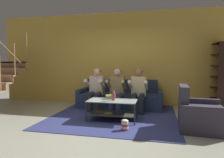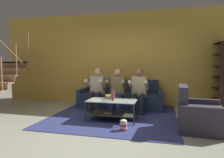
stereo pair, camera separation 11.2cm
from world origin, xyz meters
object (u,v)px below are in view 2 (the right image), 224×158
vase (113,96)px  person_seated_left (96,88)px  coffee_table (112,107)px  book_stack (110,97)px  person_seated_middle (117,88)px  popcorn_tub (124,125)px  couch (121,98)px  armchair (199,115)px  person_seated_right (139,89)px  bookshelf (222,81)px

vase → person_seated_left: bearing=126.6°
coffee_table → book_stack: 0.25m
person_seated_middle → popcorn_tub: (0.47, -1.53, -0.52)m
couch → coffee_table: size_ratio=2.21×
couch → armchair: size_ratio=2.44×
vase → popcorn_tub: size_ratio=1.07×
person_seated_right → person_seated_left: bearing=-180.0°
coffee_table → book_stack: bearing=119.5°
person_seated_middle → book_stack: person_seated_middle is taller
person_seated_right → popcorn_tub: bearing=-94.3°
vase → popcorn_tub: (0.35, -0.57, -0.47)m
person_seated_right → couch: bearing=138.7°
bookshelf → armchair: 2.12m
couch → popcorn_tub: (0.47, -2.05, -0.16)m
armchair → popcorn_tub: (-1.41, -0.41, -0.17)m
vase → bookshelf: bookshelf is taller
person_seated_left → bookshelf: size_ratio=0.62×
book_stack → armchair: armchair is taller
couch → popcorn_tub: 2.11m
couch → bookshelf: bearing=4.5°
coffee_table → bookshelf: bookshelf is taller
couch → book_stack: bearing=-89.9°
couch → person_seated_left: person_seated_left is taller
vase → popcorn_tub: vase is taller
coffee_table → armchair: 1.82m
coffee_table → popcorn_tub: size_ratio=5.05×
vase → bookshelf: (2.64, 1.69, 0.25)m
person_seated_right → coffee_table: (-0.51, -0.89, -0.32)m
person_seated_middle → person_seated_right: person_seated_right is taller
book_stack → bookshelf: size_ratio=0.13×
bookshelf → couch: bearing=-175.5°
couch → person_seated_middle: person_seated_middle is taller
couch → armchair: (1.89, -1.63, 0.01)m
coffee_table → person_seated_right: bearing=60.2°
person_seated_right → book_stack: bearing=-127.6°
coffee_table → popcorn_tub: coffee_table is taller
popcorn_tub → coffee_table: bearing=121.8°
vase → popcorn_tub: 0.82m
person_seated_right → bookshelf: bookshelf is taller
couch → popcorn_tub: size_ratio=11.17×
book_stack → vase: bearing=-58.6°
vase → armchair: armchair is taller
popcorn_tub → bookshelf: bearing=44.6°
person_seated_left → person_seated_right: (1.17, 0.00, 0.00)m
book_stack → popcorn_tub: book_stack is taller
bookshelf → vase: bearing=-147.4°
person_seated_right → bookshelf: 2.31m
person_seated_middle → armchair: size_ratio=1.16×
couch → person_seated_right: size_ratio=2.11×
couch → coffee_table: couch is taller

